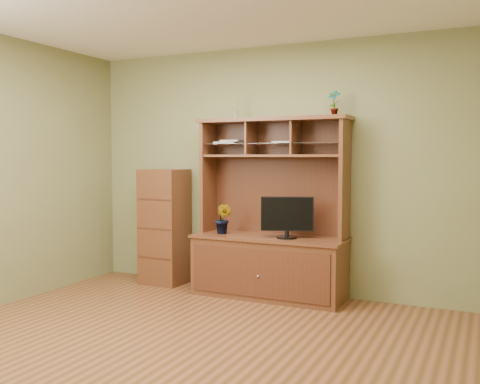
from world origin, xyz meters
The scene contains 8 objects.
room centered at (0.00, 0.00, 1.35)m, with size 4.54×4.04×2.74m.
media_hutch centered at (0.05, 1.73, 0.52)m, with size 1.66×0.61×1.90m.
monitor centered at (0.27, 1.65, 0.88)m, with size 0.52×0.23×0.43m.
orchid_plant centered at (-0.46, 1.65, 0.82)m, with size 0.18×0.15×0.33m, color #285F20.
top_plant centered at (0.71, 1.80, 2.03)m, with size 0.14×0.09×0.26m, color #316021.
reed_diffuser centered at (-0.40, 1.80, 2.01)m, with size 0.06×0.06×0.28m.
magazines centered at (-0.26, 1.80, 1.65)m, with size 0.94×0.21×0.04m.
side_cabinet centered at (-1.30, 1.76, 0.67)m, with size 0.48×0.44×1.34m.
Camera 1 is at (2.17, -3.49, 1.49)m, focal length 40.00 mm.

